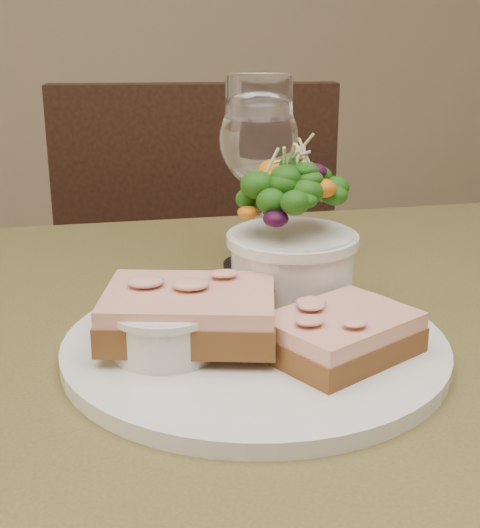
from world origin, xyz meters
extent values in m
cube|color=#46431E|center=(0.00, 0.00, 0.73)|extent=(0.80, 0.80, 0.04)
cylinder|color=black|center=(0.34, 0.34, 0.35)|extent=(0.05, 0.05, 0.71)
cube|color=black|center=(0.06, 0.77, 0.45)|extent=(0.47, 0.47, 0.04)
cube|color=black|center=(0.04, 0.59, 0.68)|extent=(0.42, 0.09, 0.45)
cube|color=black|center=(0.06, 0.77, 0.23)|extent=(0.40, 0.40, 0.45)
cylinder|color=white|center=(0.00, 0.00, 0.76)|extent=(0.29, 0.29, 0.01)
cube|color=#4B2A14|center=(0.05, -0.04, 0.77)|extent=(0.13, 0.11, 0.02)
cube|color=#FAE8BD|center=(0.05, -0.04, 0.79)|extent=(0.12, 0.11, 0.01)
cube|color=#4B2A14|center=(-0.05, 0.00, 0.78)|extent=(0.14, 0.12, 0.02)
cube|color=#FAE8BD|center=(-0.05, 0.00, 0.80)|extent=(0.14, 0.12, 0.01)
cylinder|color=silver|center=(-0.07, -0.01, 0.78)|extent=(0.07, 0.07, 0.04)
cylinder|color=olive|center=(-0.07, -0.01, 0.80)|extent=(0.06, 0.06, 0.01)
cylinder|color=white|center=(0.04, 0.06, 0.79)|extent=(0.10, 0.10, 0.06)
ellipsoid|color=black|center=(0.04, 0.06, 0.85)|extent=(0.09, 0.09, 0.06)
ellipsoid|color=black|center=(-0.08, 0.08, 0.77)|extent=(0.04, 0.04, 0.01)
sphere|color=maroon|center=(-0.09, 0.07, 0.77)|extent=(0.02, 0.02, 0.02)
cylinder|color=white|center=(0.05, 0.20, 0.75)|extent=(0.07, 0.07, 0.00)
cylinder|color=white|center=(0.05, 0.20, 0.80)|extent=(0.01, 0.01, 0.09)
ellipsoid|color=white|center=(0.05, 0.20, 0.88)|extent=(0.08, 0.08, 0.09)
camera|label=1|loc=(-0.11, -0.49, 0.99)|focal=50.00mm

